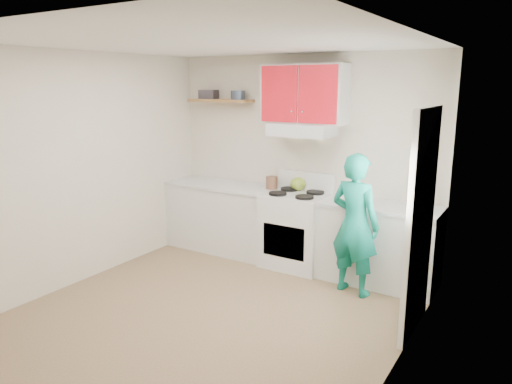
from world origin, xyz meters
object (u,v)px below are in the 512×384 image
Objects in this scene: stove at (296,230)px; crock at (272,183)px; person at (355,224)px; tin at (238,95)px; kettle at (298,184)px.

stove is 5.11× the size of crock.
tin is at bearing -5.00° from person.
crock is (-0.41, 0.11, 0.53)m from stove.
tin is at bearing 173.38° from crock.
kettle is at bearing 112.48° from stove.
stove is 4.63× the size of kettle.
crock is (-0.33, -0.09, -0.01)m from kettle.
crock is at bearing -162.36° from kettle.
tin is 0.95× the size of kettle.
kettle is at bearing 15.18° from crock.
crock is at bearing -8.98° from person.
kettle is (0.88, 0.03, -1.09)m from tin.
tin is 1.24m from crock.
kettle reaches higher than stove.
person reaches higher than crock.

